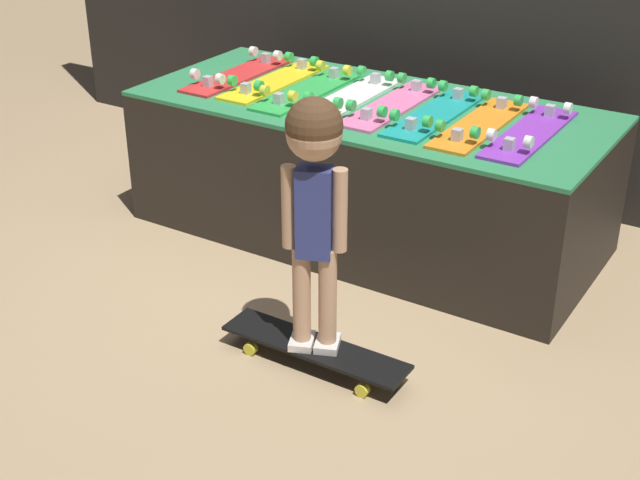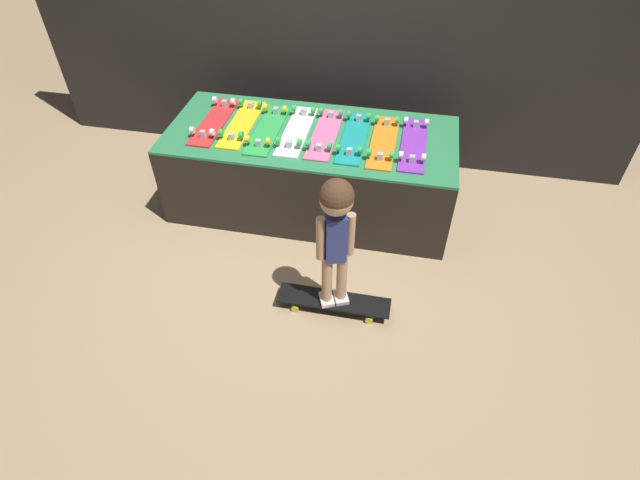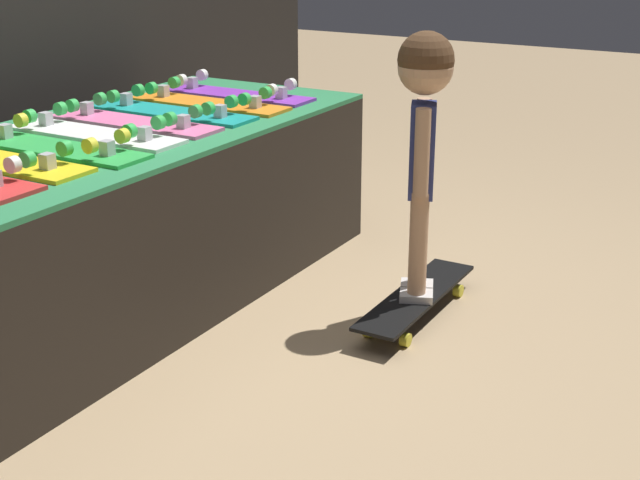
# 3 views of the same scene
# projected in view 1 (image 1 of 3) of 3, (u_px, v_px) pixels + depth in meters

# --- Properties ---
(ground_plane) EXTENTS (16.00, 16.00, 0.00)m
(ground_plane) POSITION_uv_depth(u_px,v_px,m) (309.00, 278.00, 4.15)
(ground_plane) COLOR tan
(display_rack) EXTENTS (2.27, 0.99, 0.69)m
(display_rack) POSITION_uv_depth(u_px,v_px,m) (369.00, 170.00, 4.41)
(display_rack) COLOR black
(display_rack) RESTS_ON ground_plane
(skateboard_red_on_rack) EXTENTS (0.19, 0.76, 0.09)m
(skateboard_red_on_rack) POSITION_uv_depth(u_px,v_px,m) (238.00, 73.00, 4.63)
(skateboard_red_on_rack) COLOR red
(skateboard_red_on_rack) RESTS_ON display_rack
(skateboard_yellow_on_rack) EXTENTS (0.19, 0.76, 0.09)m
(skateboard_yellow_on_rack) POSITION_uv_depth(u_px,v_px,m) (275.00, 80.00, 4.53)
(skateboard_yellow_on_rack) COLOR yellow
(skateboard_yellow_on_rack) RESTS_ON display_rack
(skateboard_green_on_rack) EXTENTS (0.19, 0.76, 0.09)m
(skateboard_green_on_rack) POSITION_uv_depth(u_px,v_px,m) (308.00, 90.00, 4.38)
(skateboard_green_on_rack) COLOR green
(skateboard_green_on_rack) RESTS_ON display_rack
(skateboard_white_on_rack) EXTENTS (0.19, 0.76, 0.09)m
(skateboard_white_on_rack) POSITION_uv_depth(u_px,v_px,m) (350.00, 96.00, 4.30)
(skateboard_white_on_rack) COLOR white
(skateboard_white_on_rack) RESTS_ON display_rack
(skateboard_pink_on_rack) EXTENTS (0.19, 0.76, 0.09)m
(skateboard_pink_on_rack) POSITION_uv_depth(u_px,v_px,m) (392.00, 104.00, 4.19)
(skateboard_pink_on_rack) COLOR pink
(skateboard_pink_on_rack) RESTS_ON display_rack
(skateboard_teal_on_rack) EXTENTS (0.19, 0.76, 0.09)m
(skateboard_teal_on_rack) POSITION_uv_depth(u_px,v_px,m) (435.00, 113.00, 4.07)
(skateboard_teal_on_rack) COLOR teal
(skateboard_teal_on_rack) RESTS_ON display_rack
(skateboard_orange_on_rack) EXTENTS (0.19, 0.76, 0.09)m
(skateboard_orange_on_rack) POSITION_uv_depth(u_px,v_px,m) (480.00, 123.00, 3.95)
(skateboard_orange_on_rack) COLOR orange
(skateboard_orange_on_rack) RESTS_ON display_rack
(skateboard_purple_on_rack) EXTENTS (0.19, 0.76, 0.09)m
(skateboard_purple_on_rack) POSITION_uv_depth(u_px,v_px,m) (530.00, 132.00, 3.85)
(skateboard_purple_on_rack) COLOR purple
(skateboard_purple_on_rack) RESTS_ON display_rack
(skateboard_on_floor) EXTENTS (0.78, 0.18, 0.09)m
(skateboard_on_floor) POSITION_uv_depth(u_px,v_px,m) (315.00, 349.00, 3.49)
(skateboard_on_floor) COLOR black
(skateboard_on_floor) RESTS_ON ground_plane
(child) EXTENTS (0.23, 0.20, 1.01)m
(child) POSITION_uv_depth(u_px,v_px,m) (314.00, 180.00, 3.16)
(child) COLOR silver
(child) RESTS_ON skateboard_on_floor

